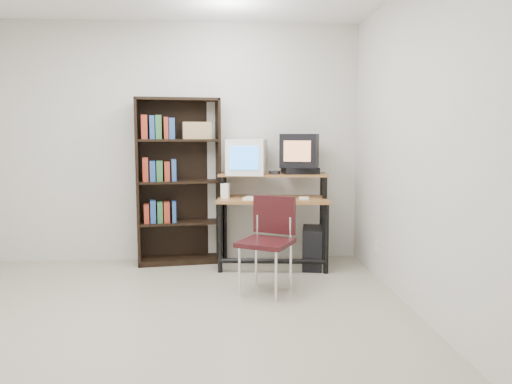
{
  "coord_description": "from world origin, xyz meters",
  "views": [
    {
      "loc": [
        0.48,
        -3.56,
        1.41
      ],
      "look_at": [
        0.8,
        1.1,
        0.86
      ],
      "focal_mm": 35.0,
      "sensor_mm": 36.0,
      "label": 1
    }
  ],
  "objects": [
    {
      "name": "cd_spindle",
      "position": [
        1.03,
        1.63,
        0.99
      ],
      "size": [
        0.15,
        0.15,
        0.05
      ],
      "primitive_type": "cylinder",
      "rotation": [
        0.0,
        0.0,
        -0.32
      ],
      "color": "#26262B",
      "rests_on": "computer_desk"
    },
    {
      "name": "wall_outlet",
      "position": [
        1.99,
        1.15,
        0.3
      ],
      "size": [
        0.02,
        0.08,
        0.12
      ],
      "primitive_type": "cube",
      "color": "beige",
      "rests_on": "right_wall"
    },
    {
      "name": "right_wall",
      "position": [
        2.0,
        0.0,
        1.3
      ],
      "size": [
        0.01,
        4.0,
        2.6
      ],
      "primitive_type": "cube",
      "color": "beige",
      "rests_on": "floor"
    },
    {
      "name": "back_wall",
      "position": [
        0.0,
        2.0,
        1.3
      ],
      "size": [
        4.0,
        0.01,
        2.6
      ],
      "primitive_type": "cube",
      "color": "beige",
      "rests_on": "floor"
    },
    {
      "name": "mouse",
      "position": [
        1.33,
        1.49,
        0.74
      ],
      "size": [
        0.11,
        0.09,
        0.03
      ],
      "primitive_type": "cube",
      "rotation": [
        0.0,
        0.0,
        -0.28
      ],
      "color": "white",
      "rests_on": "mousepad"
    },
    {
      "name": "desk_speaker",
      "position": [
        0.52,
        1.62,
        0.8
      ],
      "size": [
        0.1,
        0.09,
        0.17
      ],
      "primitive_type": "cube",
      "rotation": [
        0.0,
        0.0,
        -0.24
      ],
      "color": "white",
      "rests_on": "computer_desk"
    },
    {
      "name": "front_wall",
      "position": [
        0.0,
        -2.0,
        1.3
      ],
      "size": [
        4.0,
        0.01,
        2.6
      ],
      "primitive_type": "cube",
      "color": "beige",
      "rests_on": "floor"
    },
    {
      "name": "floor",
      "position": [
        0.0,
        0.0,
        -0.01
      ],
      "size": [
        4.0,
        4.0,
        0.01
      ],
      "primitive_type": "cube",
      "color": "#AAA28D",
      "rests_on": "ground"
    },
    {
      "name": "pc_tower",
      "position": [
        1.43,
        1.54,
        0.21
      ],
      "size": [
        0.28,
        0.48,
        0.42
      ],
      "primitive_type": "cube",
      "rotation": [
        0.0,
        0.0,
        -0.19
      ],
      "color": "black",
      "rests_on": "floor"
    },
    {
      "name": "keyboard",
      "position": [
        0.94,
        1.49,
        0.74
      ],
      "size": [
        0.51,
        0.34,
        0.03
      ],
      "primitive_type": "cube",
      "rotation": [
        0.0,
        0.0,
        -0.3
      ],
      "color": "white",
      "rests_on": "computer_desk"
    },
    {
      "name": "bookshelf",
      "position": [
        0.01,
        1.86,
        0.91
      ],
      "size": [
        0.92,
        0.41,
        1.78
      ],
      "rotation": [
        0.0,
        0.0,
        0.13
      ],
      "color": "black",
      "rests_on": "floor"
    },
    {
      "name": "crt_tv",
      "position": [
        1.31,
        1.71,
        1.23
      ],
      "size": [
        0.46,
        0.46,
        0.35
      ],
      "rotation": [
        0.0,
        0.0,
        -0.29
      ],
      "color": "black",
      "rests_on": "vcr"
    },
    {
      "name": "vcr",
      "position": [
        1.31,
        1.7,
        1.01
      ],
      "size": [
        0.39,
        0.31,
        0.08
      ],
      "primitive_type": "cube",
      "rotation": [
        0.0,
        0.0,
        0.14
      ],
      "color": "black",
      "rests_on": "computer_desk"
    },
    {
      "name": "school_chair",
      "position": [
        0.9,
        0.78,
        0.52
      ],
      "size": [
        0.58,
        0.58,
        0.85
      ],
      "rotation": [
        0.0,
        0.0,
        -0.5
      ],
      "color": "black",
      "rests_on": "floor"
    },
    {
      "name": "computer_desk",
      "position": [
        1.02,
        1.62,
        0.68
      ],
      "size": [
        1.21,
        0.69,
        0.98
      ],
      "rotation": [
        0.0,
        0.0,
        -0.1
      ],
      "color": "#996432",
      "rests_on": "floor"
    },
    {
      "name": "crt_monitor",
      "position": [
        0.75,
        1.74,
        1.16
      ],
      "size": [
        0.46,
        0.47,
        0.38
      ],
      "rotation": [
        0.0,
        0.0,
        -0.19
      ],
      "color": "white",
      "rests_on": "computer_desk"
    },
    {
      "name": "mousepad",
      "position": [
        1.32,
        1.49,
        0.72
      ],
      "size": [
        0.26,
        0.23,
        0.01
      ],
      "primitive_type": "cube",
      "rotation": [
        0.0,
        0.0,
        -0.26
      ],
      "color": "black",
      "rests_on": "computer_desk"
    }
  ]
}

